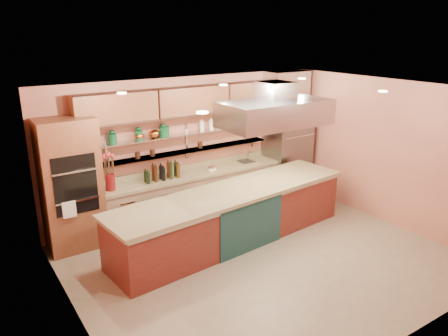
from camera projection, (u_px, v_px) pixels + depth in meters
floor at (263, 260)px, 7.29m from camera, size 6.00×5.00×0.02m
ceiling at (268, 91)px, 6.44m from camera, size 6.00×5.00×0.02m
wall_back at (188, 146)px, 8.85m from camera, size 6.00×0.04×2.80m
wall_front at (405, 243)px, 4.88m from camera, size 6.00×0.04×2.80m
wall_left at (71, 226)px, 5.29m from camera, size 0.04×5.00×2.80m
wall_right at (387, 152)px, 8.44m from camera, size 0.04×5.00×2.80m
oven_stack at (71, 185)px, 7.39m from camera, size 0.95×0.64×2.30m
refrigerator at (287, 150)px, 9.90m from camera, size 0.95×0.72×2.10m
back_counter at (194, 194)px, 8.87m from camera, size 3.84×0.64×0.93m
wall_shelf_lower at (189, 151)px, 8.74m from camera, size 3.60×0.26×0.03m
wall_shelf_upper at (189, 134)px, 8.63m from camera, size 3.60×0.26×0.03m
upper_cabinets at (192, 101)px, 8.42m from camera, size 4.60×0.36×0.55m
range_hood at (275, 113)px, 7.75m from camera, size 2.00×1.00×0.45m
ceiling_downlights at (259, 92)px, 6.61m from camera, size 4.00×2.80×0.02m
island at (233, 216)px, 7.82m from camera, size 4.69×1.45×0.96m
flower_vase at (110, 182)px, 7.74m from camera, size 0.21×0.21×0.30m
oil_bottle_cluster at (162, 174)px, 8.28m from camera, size 0.76×0.25×0.24m
kitchen_scale at (211, 168)px, 8.88m from camera, size 0.19×0.17×0.09m
bar_faucet at (248, 156)px, 9.46m from camera, size 0.03×0.03×0.22m
copper_kettle at (154, 134)px, 8.22m from camera, size 0.20×0.20×0.16m
green_canister at (165, 131)px, 8.33m from camera, size 0.17×0.17×0.19m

